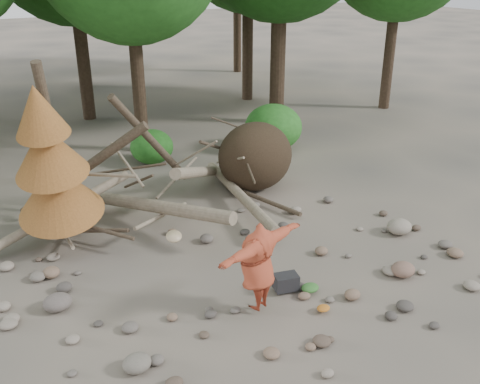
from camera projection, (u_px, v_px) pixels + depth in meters
ground at (256, 284)px, 11.05m from camera, size 120.00×120.00×0.00m
deadfall_pile at (239, 162)px, 14.96m from camera, size 8.55×5.24×3.30m
dead_conifer at (52, 165)px, 11.45m from camera, size 2.06×2.16×4.35m
bush_mid at (152, 147)px, 17.38m from camera, size 1.40×1.40×1.12m
bush_right at (273, 127)px, 18.58m from camera, size 2.00×2.00×1.60m
frisbee_thrower at (258, 266)px, 9.83m from camera, size 2.96×1.24×2.10m
backpack at (286, 284)px, 10.74m from camera, size 0.54×0.42×0.32m
cloth_green at (310, 290)px, 10.72m from camera, size 0.37×0.31×0.14m
cloth_orange at (323, 310)px, 10.13m from camera, size 0.27×0.22×0.10m
boulder_front_left at (137, 363)px, 8.67m from camera, size 0.48×0.43×0.29m
boulder_front_right at (403, 269)px, 11.26m from camera, size 0.52×0.47×0.31m
boulder_mid_right at (399, 227)px, 13.00m from camera, size 0.62×0.56×0.37m
boulder_mid_left at (57, 302)px, 10.17m from camera, size 0.54×0.49×0.33m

